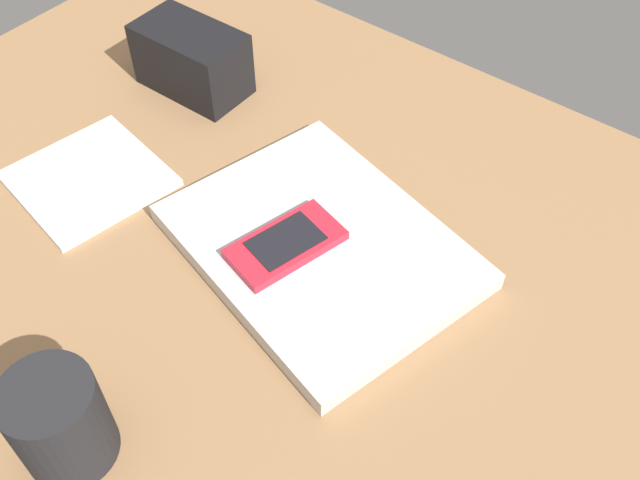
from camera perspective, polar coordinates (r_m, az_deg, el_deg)
name	(u,v)px	position (r cm, az deg, el deg)	size (l,w,h in cm)	color
desk_surface	(307,267)	(78.18, -1.06, -2.10)	(120.00, 80.00, 3.00)	olive
laptop_closed	(320,246)	(76.69, 0.00, -0.46)	(30.28, 23.36, 2.10)	#B7BABC
cell_phone_on_laptop	(286,244)	(74.81, -2.69, -0.32)	(8.75, 12.93, 1.18)	red
pen_cup	(60,422)	(64.68, -19.63, -13.25)	(7.83, 7.83, 9.68)	black
desk_organizer	(192,59)	(97.24, -9.95, 13.69)	(14.00, 7.97, 8.44)	black
notepad	(89,179)	(88.64, -17.56, 4.57)	(15.49, 15.50, 0.80)	white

